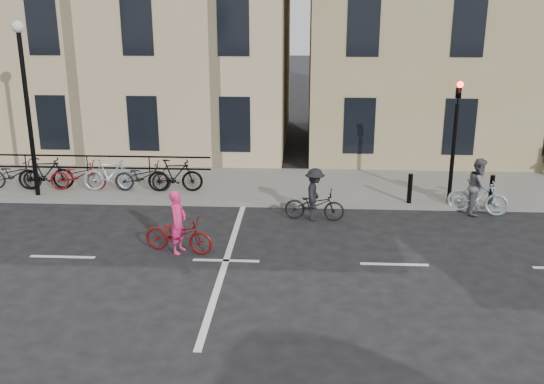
# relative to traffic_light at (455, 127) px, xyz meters

# --- Properties ---
(ground) EXTENTS (120.00, 120.00, 0.00)m
(ground) POSITION_rel_traffic_light_xyz_m (-6.20, -4.34, -2.45)
(ground) COLOR black
(ground) RESTS_ON ground
(sidewalk) EXTENTS (46.00, 4.00, 0.15)m
(sidewalk) POSITION_rel_traffic_light_xyz_m (-10.20, 1.66, -2.38)
(sidewalk) COLOR slate
(sidewalk) RESTS_ON ground
(building_west) EXTENTS (20.00, 10.00, 10.00)m
(building_west) POSITION_rel_traffic_light_xyz_m (-15.20, 8.66, 2.70)
(building_west) COLOR #CFB58B
(building_west) RESTS_ON sidewalk
(traffic_light) EXTENTS (0.18, 0.30, 3.90)m
(traffic_light) POSITION_rel_traffic_light_xyz_m (0.00, 0.00, 0.00)
(traffic_light) COLOR black
(traffic_light) RESTS_ON sidewalk
(lamp_post) EXTENTS (0.36, 0.36, 5.28)m
(lamp_post) POSITION_rel_traffic_light_xyz_m (-12.70, 0.06, 1.04)
(lamp_post) COLOR black
(lamp_post) RESTS_ON sidewalk
(bollard_east) EXTENTS (0.14, 0.14, 0.90)m
(bollard_east) POSITION_rel_traffic_light_xyz_m (-1.20, -0.09, -1.85)
(bollard_east) COLOR black
(bollard_east) RESTS_ON sidewalk
(bollard_west) EXTENTS (0.14, 0.14, 0.90)m
(bollard_west) POSITION_rel_traffic_light_xyz_m (1.20, -0.09, -1.85)
(bollard_west) COLOR black
(bollard_west) RESTS_ON sidewalk
(parked_bikes) EXTENTS (7.25, 1.23, 1.05)m
(parked_bikes) POSITION_rel_traffic_light_xyz_m (-11.12, 0.70, -1.81)
(parked_bikes) COLOR black
(parked_bikes) RESTS_ON sidewalk
(cyclist_pink) EXTENTS (1.86, 1.01, 1.58)m
(cyclist_pink) POSITION_rel_traffic_light_xyz_m (-7.42, -3.86, -1.91)
(cyclist_pink) COLOR maroon
(cyclist_pink) RESTS_ON ground
(cyclist_grey) EXTENTS (1.78, 1.06, 1.66)m
(cyclist_grey) POSITION_rel_traffic_light_xyz_m (0.69, -0.54, -1.78)
(cyclist_grey) COLOR #98B7C7
(cyclist_grey) RESTS_ON ground
(cyclist_dark) EXTENTS (1.74, 1.03, 1.51)m
(cyclist_dark) POSITION_rel_traffic_light_xyz_m (-4.06, -1.33, -1.86)
(cyclist_dark) COLOR black
(cyclist_dark) RESTS_ON ground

